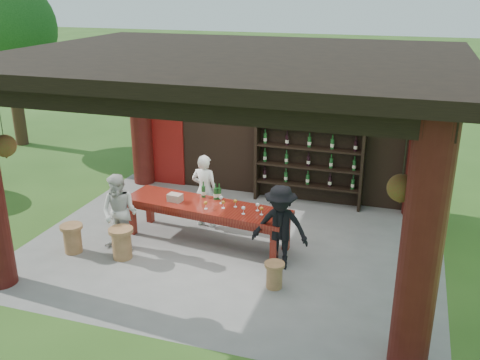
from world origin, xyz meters
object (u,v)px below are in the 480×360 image
(host, at_px, (205,191))
(guest_man, at_px, (280,227))
(guest_woman, at_px, (120,213))
(tasting_table, at_px, (206,210))
(stool_near_left, at_px, (122,242))
(stool_near_right, at_px, (274,274))
(wine_shelf, at_px, (309,158))
(stool_far_left, at_px, (72,238))
(napkin_basket, at_px, (175,198))

(host, bearing_deg, guest_man, 149.82)
(host, distance_m, guest_woman, 1.78)
(tasting_table, relative_size, stool_near_left, 5.71)
(guest_man, bearing_deg, guest_woman, -177.81)
(host, bearing_deg, stool_near_right, 138.69)
(tasting_table, relative_size, guest_woman, 2.26)
(stool_near_left, xyz_separation_m, stool_near_right, (2.79, -0.13, -0.07))
(tasting_table, distance_m, host, 0.73)
(wine_shelf, bearing_deg, host, -133.86)
(stool_near_left, bearing_deg, wine_shelf, 53.43)
(stool_near_left, relative_size, guest_woman, 0.40)
(wine_shelf, height_order, guest_woman, wine_shelf)
(stool_far_left, bearing_deg, tasting_table, 28.15)
(stool_far_left, relative_size, guest_woman, 0.37)
(guest_woman, height_order, napkin_basket, guest_woman)
(tasting_table, xyz_separation_m, guest_woman, (-1.36, -0.77, 0.08))
(host, relative_size, guest_man, 1.00)
(guest_man, bearing_deg, host, 144.33)
(tasting_table, relative_size, guest_man, 2.18)
(guest_woman, bearing_deg, tasting_table, 28.53)
(host, height_order, napkin_basket, host)
(stool_near_left, distance_m, host, 1.99)
(stool_near_right, distance_m, stool_far_left, 3.75)
(stool_near_right, bearing_deg, stool_near_left, 177.43)
(tasting_table, distance_m, stool_near_left, 1.63)
(tasting_table, distance_m, stool_near_right, 2.04)
(host, xyz_separation_m, napkin_basket, (-0.31, -0.70, 0.08))
(wine_shelf, bearing_deg, guest_man, -87.84)
(wine_shelf, height_order, stool_near_left, wine_shelf)
(tasting_table, height_order, stool_near_left, tasting_table)
(wine_shelf, bearing_deg, tasting_table, -120.16)
(guest_woman, xyz_separation_m, guest_man, (2.88, 0.24, 0.03))
(stool_near_right, height_order, guest_woman, guest_woman)
(wine_shelf, relative_size, guest_man, 1.59)
(stool_far_left, height_order, host, host)
(stool_near_right, xyz_separation_m, napkin_basket, (-2.22, 1.15, 0.59))
(tasting_table, xyz_separation_m, guest_man, (1.52, -0.53, 0.11))
(tasting_table, relative_size, stool_near_right, 7.50)
(wine_shelf, distance_m, tasting_table, 2.84)
(stool_near_left, height_order, stool_far_left, stool_near_left)
(stool_near_left, relative_size, napkin_basket, 2.17)
(stool_near_left, distance_m, guest_woman, 0.54)
(stool_far_left, xyz_separation_m, guest_woman, (0.78, 0.38, 0.43))
(tasting_table, height_order, guest_man, guest_man)
(wine_shelf, xyz_separation_m, tasting_table, (-1.41, -2.43, -0.41))
(stool_far_left, relative_size, guest_man, 0.36)
(host, relative_size, napkin_basket, 5.67)
(wine_shelf, relative_size, stool_near_right, 5.45)
(guest_woman, relative_size, guest_man, 0.96)
(stool_far_left, bearing_deg, napkin_basket, 35.86)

